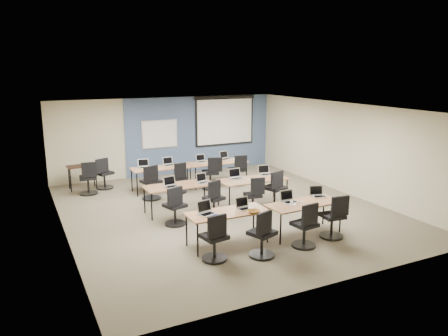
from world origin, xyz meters
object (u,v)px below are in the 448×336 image
task_chair_4 (175,209)px  laptop_6 (236,176)px  training_table_front_right (304,205)px  laptop_3 (318,194)px  training_table_front_left (227,214)px  utility_table (82,169)px  projector_screen (225,118)px  task_chair_1 (262,238)px  task_chair_10 (212,176)px  task_chair_6 (254,198)px  laptop_2 (289,199)px  task_chair_8 (151,185)px  task_chair_3 (334,220)px  laptop_10 (201,160)px  task_chair_9 (179,180)px  task_chair_2 (306,229)px  training_table_mid_left (179,187)px  laptop_0 (206,211)px  task_chair_0 (215,241)px  task_chair_11 (238,172)px  laptop_1 (244,206)px  task_chair_5 (214,201)px  laptop_11 (225,157)px  laptop_8 (144,165)px  spare_chair_a (104,176)px  laptop_4 (171,184)px  training_table_mid_right (253,180)px  laptop_7 (265,172)px  laptop_9 (169,163)px  whiteboard (160,134)px  spare_chair_b (88,181)px  laptop_5 (202,180)px  task_chair_7 (275,192)px  training_table_back_left (161,169)px  training_table_back_right (217,163)px

task_chair_4 → laptop_6: bearing=6.0°
training_table_front_right → laptop_3: bearing=20.6°
training_table_front_left → utility_table: (-2.10, 5.89, -0.03)m
projector_screen → task_chair_1: bearing=-110.8°
task_chair_10 → task_chair_6: bearing=-70.6°
task_chair_6 → laptop_2: bearing=-80.0°
task_chair_6 → task_chair_8: bearing=144.1°
projector_screen → laptop_2: projector_screen is taller
task_chair_3 → task_chair_10: bearing=104.5°
task_chair_10 → laptop_10: bearing=109.6°
task_chair_9 → task_chair_2: bearing=-83.7°
training_table_mid_left → laptop_2: laptop_2 is taller
laptop_0 → task_chair_0: size_ratio=0.36×
task_chair_9 → task_chair_11: size_ratio=0.96×
task_chair_1 → utility_table: size_ratio=1.14×
laptop_1 → utility_table: 6.37m
task_chair_9 → task_chair_10: (1.06, -0.02, 0.04)m
task_chair_5 → laptop_11: size_ratio=2.81×
training_table_front_left → task_chair_3: size_ratio=1.74×
laptop_8 → training_table_front_left: bearing=-77.6°
laptop_6 → utility_table: 4.97m
laptop_2 → task_chair_1: bearing=-144.4°
laptop_0 → laptop_1: 0.87m
training_table_front_left → training_table_mid_left: bearing=94.7°
task_chair_9 → spare_chair_a: spare_chair_a is taller
laptop_4 → task_chair_6: size_ratio=0.36×
training_table_mid_right → laptop_7: laptop_7 is taller
spare_chair_a → training_table_front_left: bearing=-98.0°
training_table_mid_right → task_chair_8: size_ratio=1.86×
task_chair_11 → laptop_9: bearing=169.3°
whiteboard → task_chair_1: bearing=-92.4°
task_chair_8 → task_chair_11: task_chair_8 is taller
projector_screen → laptop_3: (-0.72, -6.47, -1.09)m
task_chair_6 → laptop_11: size_ratio=2.74×
laptop_0 → spare_chair_b: size_ratio=0.35×
laptop_0 → laptop_5: 2.53m
laptop_7 → task_chair_10: size_ratio=0.33×
task_chair_3 → laptop_9: (-1.91, 5.54, 0.38)m
laptop_8 → task_chair_9: (0.86, -0.71, -0.40)m
task_chair_7 → task_chair_8: size_ratio=1.03×
whiteboard → task_chair_8: whiteboard is taller
utility_table → spare_chair_a: (0.60, -0.30, -0.24)m
whiteboard → task_chair_6: bearing=-79.2°
laptop_10 → training_table_back_left: bearing=-173.5°
laptop_3 → laptop_9: laptop_3 is taller
training_table_back_right → laptop_8: bearing=176.1°
training_table_front_right → utility_table: bearing=119.7°
training_table_mid_right → laptop_7: bearing=29.8°
training_table_mid_left → task_chair_0: size_ratio=1.84×
laptop_5 → task_chair_7: task_chair_7 is taller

